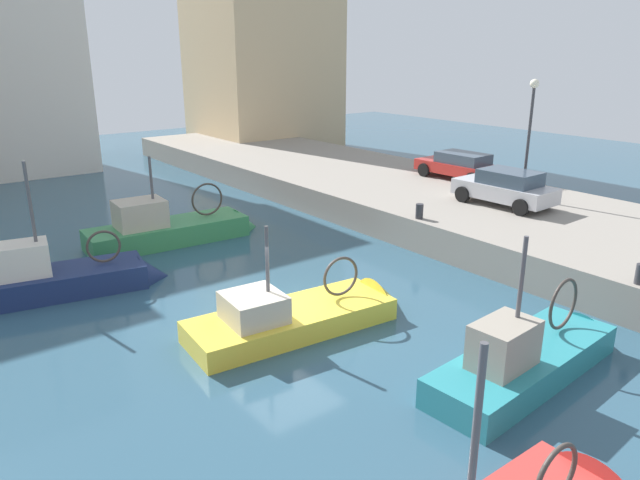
# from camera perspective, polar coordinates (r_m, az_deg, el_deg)

# --- Properties ---
(water_surface) EXTENTS (80.00, 80.00, 0.00)m
(water_surface) POSITION_cam_1_polar(r_m,az_deg,el_deg) (16.62, -3.31, -7.69)
(water_surface) COLOR #2D5166
(water_surface) RESTS_ON ground
(quay_wall) EXTENTS (9.00, 56.00, 1.20)m
(quay_wall) POSITION_cam_1_polar(r_m,az_deg,el_deg) (24.33, 19.62, 1.22)
(quay_wall) COLOR gray
(quay_wall) RESTS_ON ground
(fishing_boat_yellow) EXTENTS (6.53, 2.58, 3.90)m
(fishing_boat_yellow) POSITION_cam_1_polar(r_m,az_deg,el_deg) (16.18, -1.49, -7.99)
(fishing_boat_yellow) COLOR gold
(fishing_boat_yellow) RESTS_ON ground
(fishing_boat_green) EXTENTS (6.94, 2.43, 4.27)m
(fishing_boat_green) POSITION_cam_1_polar(r_m,az_deg,el_deg) (23.74, -13.79, 0.27)
(fishing_boat_green) COLOR #388951
(fishing_boat_green) RESTS_ON ground
(fishing_boat_teal) EXTENTS (6.45, 2.09, 4.29)m
(fishing_boat_teal) POSITION_cam_1_polar(r_m,az_deg,el_deg) (14.87, 19.57, -11.50)
(fishing_boat_teal) COLOR teal
(fishing_boat_teal) RESTS_ON ground
(fishing_boat_navy) EXTENTS (6.05, 2.78, 4.94)m
(fishing_boat_navy) POSITION_cam_1_polar(r_m,az_deg,el_deg) (19.91, -22.98, -4.22)
(fishing_boat_navy) COLOR navy
(fishing_boat_navy) RESTS_ON ground
(parked_car_red) EXTENTS (1.99, 4.26, 1.27)m
(parked_car_red) POSITION_cam_1_polar(r_m,az_deg,el_deg) (29.17, 13.32, 7.02)
(parked_car_red) COLOR red
(parked_car_red) RESTS_ON quay_wall
(parked_car_silver) EXTENTS (2.03, 3.99, 1.42)m
(parked_car_silver) POSITION_cam_1_polar(r_m,az_deg,el_deg) (24.66, 17.44, 4.85)
(parked_car_silver) COLOR #B7B7BC
(parked_car_silver) RESTS_ON quay_wall
(mooring_bollard_mid) EXTENTS (0.28, 0.28, 0.55)m
(mooring_bollard_mid) POSITION_cam_1_polar(r_m,az_deg,el_deg) (22.08, 9.55, 2.75)
(mooring_bollard_mid) COLOR #2D2D33
(mooring_bollard_mid) RESTS_ON quay_wall
(quay_streetlamp) EXTENTS (0.36, 0.36, 4.83)m
(quay_streetlamp) POSITION_cam_1_polar(r_m,az_deg,el_deg) (25.63, 19.62, 10.87)
(quay_streetlamp) COLOR #38383D
(quay_streetlamp) RESTS_ON quay_wall
(waterfront_building_west_mid) EXTENTS (9.44, 8.35, 17.73)m
(waterfront_building_west_mid) POSITION_cam_1_polar(r_m,az_deg,el_deg) (45.07, -5.62, 20.11)
(waterfront_building_west_mid) COLOR #D1B284
(waterfront_building_west_mid) RESTS_ON ground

